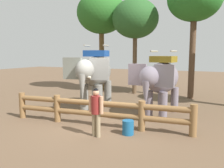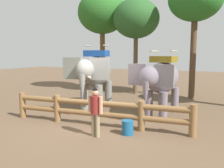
{
  "view_description": "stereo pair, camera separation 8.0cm",
  "coord_description": "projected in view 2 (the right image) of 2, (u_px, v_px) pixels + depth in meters",
  "views": [
    {
      "loc": [
        4.03,
        -7.48,
        2.64
      ],
      "look_at": [
        0.0,
        1.17,
        1.4
      ],
      "focal_mm": 37.44,
      "sensor_mm": 36.0,
      "label": 1
    },
    {
      "loc": [
        4.11,
        -7.45,
        2.64
      ],
      "look_at": [
        0.0,
        1.17,
        1.4
      ],
      "focal_mm": 37.44,
      "sensor_mm": 36.0,
      "label": 2
    }
  ],
  "objects": [
    {
      "name": "tree_far_left",
      "position": [
        102.0,
        14.0,
        16.36
      ],
      "size": [
        3.43,
        3.43,
        6.95
      ],
      "color": "brown",
      "rests_on": "ground"
    },
    {
      "name": "tourist_woman_in_black",
      "position": [
        95.0,
        109.0,
        7.39
      ],
      "size": [
        0.55,
        0.35,
        1.57
      ],
      "color": "#998664",
      "rests_on": "ground"
    },
    {
      "name": "ground_plane",
      "position": [
        99.0,
        125.0,
        8.76
      ],
      "size": [
        60.0,
        60.0,
        0.0
      ],
      "primitive_type": "plane",
      "color": "brown"
    },
    {
      "name": "elephant_near_left",
      "position": [
        95.0,
        73.0,
        11.14
      ],
      "size": [
        2.19,
        3.65,
        3.06
      ],
      "color": "gray",
      "rests_on": "ground"
    },
    {
      "name": "feed_bucket",
      "position": [
        127.0,
        127.0,
        7.65
      ],
      "size": [
        0.38,
        0.38,
        0.48
      ],
      "color": "#19598C",
      "rests_on": "ground"
    },
    {
      "name": "tree_deep_back",
      "position": [
        136.0,
        19.0,
        15.0
      ],
      "size": [
        2.99,
        2.99,
        6.15
      ],
      "color": "brown",
      "rests_on": "ground"
    },
    {
      "name": "elephant_center",
      "position": [
        161.0,
        79.0,
        9.86
      ],
      "size": [
        1.85,
        3.28,
        2.78
      ],
      "color": "slate",
      "rests_on": "ground"
    },
    {
      "name": "log_fence",
      "position": [
        96.0,
        110.0,
        8.54
      ],
      "size": [
        6.9,
        0.89,
        1.05
      ],
      "color": "brown",
      "rests_on": "ground"
    }
  ]
}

